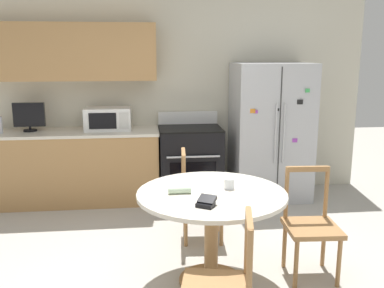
{
  "coord_description": "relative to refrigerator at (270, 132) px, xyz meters",
  "views": [
    {
      "loc": [
        -0.3,
        -2.95,
        1.84
      ],
      "look_at": [
        0.16,
        1.15,
        0.95
      ],
      "focal_mm": 40.0,
      "sensor_mm": 36.0,
      "label": 1
    }
  ],
  "objects": [
    {
      "name": "oven_range",
      "position": [
        -1.02,
        0.04,
        -0.39
      ],
      "size": [
        0.77,
        0.68,
        1.08
      ],
      "color": "black",
      "rests_on": "ground_plane"
    },
    {
      "name": "folded_napkin",
      "position": [
        -1.32,
        -2.03,
        -0.06
      ],
      "size": [
        0.18,
        0.05,
        0.05
      ],
      "color": "beige",
      "rests_on": "dining_table"
    },
    {
      "name": "microwave",
      "position": [
        -2.03,
        0.11,
        0.18
      ],
      "size": [
        0.56,
        0.35,
        0.27
      ],
      "color": "white",
      "rests_on": "kitchen_counter"
    },
    {
      "name": "refrigerator",
      "position": [
        0.0,
        0.0,
        0.0
      ],
      "size": [
        0.95,
        0.75,
        1.71
      ],
      "color": "#B2B5BA",
      "rests_on": "ground_plane"
    },
    {
      "name": "countertop_tv",
      "position": [
        -2.96,
        0.11,
        0.23
      ],
      "size": [
        0.37,
        0.16,
        0.35
      ],
      "color": "black",
      "rests_on": "kitchen_counter"
    },
    {
      "name": "kitchen_counter",
      "position": [
        -2.45,
        0.07,
        -0.4
      ],
      "size": [
        2.08,
        0.64,
        0.9
      ],
      "color": "#AD7F4C",
      "rests_on": "ground_plane"
    },
    {
      "name": "dining_table",
      "position": [
        -1.07,
        -2.02,
        -0.24
      ],
      "size": [
        1.18,
        1.18,
        0.77
      ],
      "color": "beige",
      "rests_on": "ground_plane"
    },
    {
      "name": "dining_chair_far",
      "position": [
        -1.06,
        -1.19,
        -0.42
      ],
      "size": [
        0.45,
        0.45,
        0.9
      ],
      "rotation": [
        0.0,
        0.0,
        4.64
      ],
      "color": "#9E7042",
      "rests_on": "ground_plane"
    },
    {
      "name": "wallet",
      "position": [
        -1.16,
        -2.32,
        -0.06
      ],
      "size": [
        0.17,
        0.17,
        0.07
      ],
      "color": "black",
      "rests_on": "dining_table"
    },
    {
      "name": "candle_glass",
      "position": [
        -0.92,
        -1.96,
        -0.05
      ],
      "size": [
        0.08,
        0.08,
        0.08
      ],
      "color": "silver",
      "rests_on": "dining_table"
    },
    {
      "name": "dining_chair_right",
      "position": [
        -0.24,
        -2.0,
        -0.42
      ],
      "size": [
        0.44,
        0.44,
        0.9
      ],
      "rotation": [
        0.0,
        0.0,
        3.08
      ],
      "color": "#9E7042",
      "rests_on": "ground_plane"
    },
    {
      "name": "back_wall",
      "position": [
        -1.59,
        0.37,
        0.59
      ],
      "size": [
        5.2,
        0.44,
        2.6
      ],
      "color": "beige",
      "rests_on": "ground_plane"
    }
  ]
}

